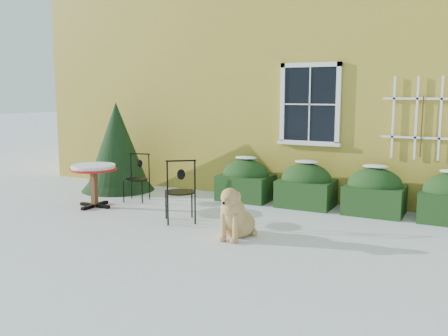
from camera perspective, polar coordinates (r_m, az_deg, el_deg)
The scene contains 8 objects.
ground at distance 8.06m, azimuth -3.30°, elevation -7.29°, with size 80.00×80.00×0.00m, color white.
house at distance 14.25m, azimuth 11.46°, elevation 12.52°, with size 12.40×8.40×6.40m.
hedge_row at distance 9.66m, azimuth 13.04°, elevation -2.37°, with size 4.95×0.80×0.91m.
evergreen_shrub at distance 11.54m, azimuth -12.09°, elevation 1.44°, with size 1.65×1.65×1.99m.
bistro_table at distance 9.94m, azimuth -14.68°, elevation -0.43°, with size 0.90×0.90×0.83m.
patio_chair_near at distance 8.55m, azimuth -5.02°, elevation -2.59°, with size 0.68×0.68×1.10m.
patio_chair_far at distance 10.39m, azimuth -9.89°, elevation -1.07°, with size 0.52×0.52×0.96m.
dog at distance 7.64m, azimuth 1.26°, elevation -5.59°, with size 0.56×0.93×0.83m.
Camera 1 is at (3.97, -6.65, 2.21)m, focal length 40.00 mm.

